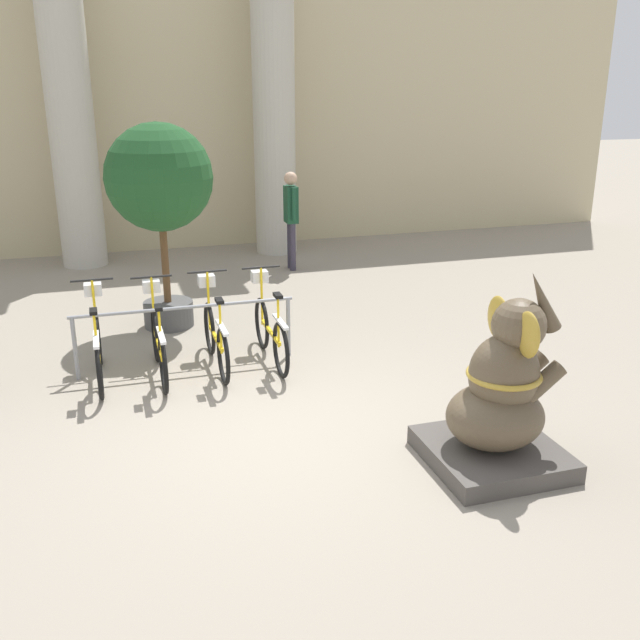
{
  "coord_description": "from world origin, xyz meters",
  "views": [
    {
      "loc": [
        -1.49,
        -6.11,
        3.26
      ],
      "look_at": [
        0.51,
        0.33,
        1.0
      ],
      "focal_mm": 40.0,
      "sensor_mm": 36.0,
      "label": 1
    }
  ],
  "objects_px": {
    "person_pedestrian": "(291,211)",
    "bicycle_1": "(158,342)",
    "elephant_statue": "(501,401)",
    "bicycle_2": "(215,334)",
    "bicycle_3": "(270,329)",
    "potted_tree": "(160,185)",
    "bicycle_0": "(98,346)"
  },
  "relations": [
    {
      "from": "bicycle_1",
      "to": "bicycle_3",
      "type": "relative_size",
      "value": 1.0
    },
    {
      "from": "person_pedestrian",
      "to": "bicycle_1",
      "type": "bearing_deg",
      "value": -122.5
    },
    {
      "from": "elephant_statue",
      "to": "person_pedestrian",
      "type": "distance_m",
      "value": 7.29
    },
    {
      "from": "bicycle_1",
      "to": "bicycle_2",
      "type": "height_order",
      "value": "same"
    },
    {
      "from": "bicycle_3",
      "to": "bicycle_0",
      "type": "bearing_deg",
      "value": 179.91
    },
    {
      "from": "bicycle_0",
      "to": "bicycle_3",
      "type": "distance_m",
      "value": 2.01
    },
    {
      "from": "bicycle_3",
      "to": "potted_tree",
      "type": "relative_size",
      "value": 0.6
    },
    {
      "from": "person_pedestrian",
      "to": "potted_tree",
      "type": "height_order",
      "value": "potted_tree"
    },
    {
      "from": "person_pedestrian",
      "to": "potted_tree",
      "type": "relative_size",
      "value": 0.63
    },
    {
      "from": "bicycle_0",
      "to": "bicycle_3",
      "type": "xyz_separation_m",
      "value": [
        2.01,
        -0.0,
        0.0
      ]
    },
    {
      "from": "person_pedestrian",
      "to": "elephant_statue",
      "type": "bearing_deg",
      "value": -90.37
    },
    {
      "from": "bicycle_0",
      "to": "bicycle_3",
      "type": "bearing_deg",
      "value": -0.09
    },
    {
      "from": "bicycle_2",
      "to": "bicycle_1",
      "type": "bearing_deg",
      "value": -175.19
    },
    {
      "from": "bicycle_2",
      "to": "elephant_statue",
      "type": "height_order",
      "value": "elephant_statue"
    },
    {
      "from": "bicycle_3",
      "to": "person_pedestrian",
      "type": "xyz_separation_m",
      "value": [
        1.41,
        4.26,
        0.66
      ]
    },
    {
      "from": "bicycle_0",
      "to": "bicycle_3",
      "type": "height_order",
      "value": "same"
    },
    {
      "from": "potted_tree",
      "to": "bicycle_0",
      "type": "bearing_deg",
      "value": -119.36
    },
    {
      "from": "bicycle_2",
      "to": "bicycle_3",
      "type": "distance_m",
      "value": 0.67
    },
    {
      "from": "bicycle_0",
      "to": "potted_tree",
      "type": "distance_m",
      "value": 2.48
    },
    {
      "from": "bicycle_3",
      "to": "person_pedestrian",
      "type": "relative_size",
      "value": 0.94
    },
    {
      "from": "elephant_statue",
      "to": "person_pedestrian",
      "type": "xyz_separation_m",
      "value": [
        0.05,
        7.27,
        0.46
      ]
    },
    {
      "from": "bicycle_2",
      "to": "potted_tree",
      "type": "xyz_separation_m",
      "value": [
        -0.39,
        1.7,
        1.55
      ]
    },
    {
      "from": "bicycle_2",
      "to": "bicycle_3",
      "type": "height_order",
      "value": "same"
    },
    {
      "from": "bicycle_3",
      "to": "potted_tree",
      "type": "distance_m",
      "value": 2.53
    },
    {
      "from": "person_pedestrian",
      "to": "bicycle_2",
      "type": "bearing_deg",
      "value": -116.03
    },
    {
      "from": "bicycle_2",
      "to": "potted_tree",
      "type": "relative_size",
      "value": 0.6
    },
    {
      "from": "elephant_statue",
      "to": "person_pedestrian",
      "type": "bearing_deg",
      "value": 89.63
    },
    {
      "from": "bicycle_2",
      "to": "elephant_statue",
      "type": "xyz_separation_m",
      "value": [
        2.04,
        -3.01,
        0.19
      ]
    },
    {
      "from": "bicycle_1",
      "to": "potted_tree",
      "type": "xyz_separation_m",
      "value": [
        0.28,
        1.75,
        1.55
      ]
    },
    {
      "from": "bicycle_0",
      "to": "bicycle_1",
      "type": "distance_m",
      "value": 0.67
    },
    {
      "from": "bicycle_2",
      "to": "elephant_statue",
      "type": "bearing_deg",
      "value": -55.91
    },
    {
      "from": "elephant_statue",
      "to": "potted_tree",
      "type": "bearing_deg",
      "value": 117.25
    }
  ]
}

